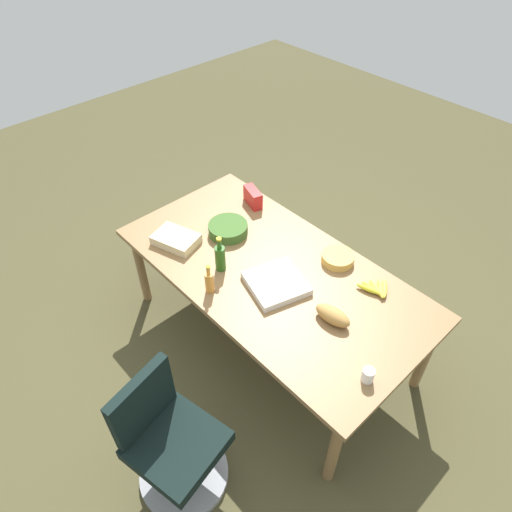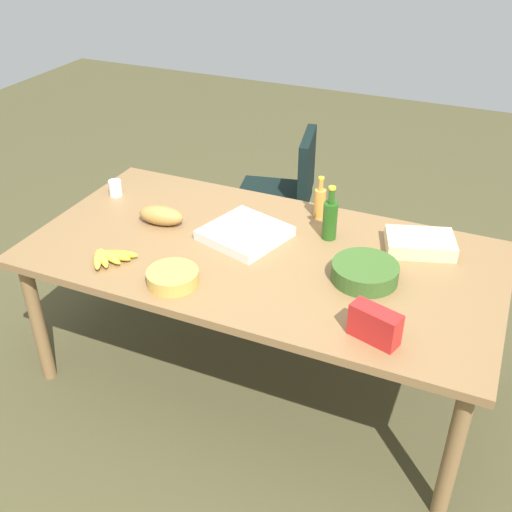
{
  "view_description": "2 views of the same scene",
  "coord_description": "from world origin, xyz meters",
  "px_view_note": "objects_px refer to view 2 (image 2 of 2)",
  "views": [
    {
      "loc": [
        -1.61,
        1.65,
        3.06
      ],
      "look_at": [
        0.14,
        0.03,
        0.83
      ],
      "focal_mm": 32.59,
      "sensor_mm": 36.0,
      "label": 1
    },
    {
      "loc": [
        0.97,
        -2.29,
        2.32
      ],
      "look_at": [
        0.01,
        -0.08,
        0.79
      ],
      "focal_mm": 42.86,
      "sensor_mm": 36.0,
      "label": 2
    }
  ],
  "objects_px": {
    "conference_table": "(262,263)",
    "bread_loaf": "(161,215)",
    "paper_cup": "(115,188)",
    "wine_bottle": "(330,219)",
    "chip_bag_red": "(375,325)",
    "salad_bowl": "(365,272)",
    "pizza_box": "(245,233)",
    "chip_bowl": "(173,277)",
    "banana_bunch": "(109,257)",
    "dressing_bottle": "(320,202)",
    "sheet_cake": "(420,243)",
    "office_chair": "(280,210)"
  },
  "relations": [
    {
      "from": "bread_loaf",
      "to": "chip_bowl",
      "type": "distance_m",
      "value": 0.55
    },
    {
      "from": "office_chair",
      "to": "pizza_box",
      "type": "height_order",
      "value": "office_chair"
    },
    {
      "from": "office_chair",
      "to": "salad_bowl",
      "type": "distance_m",
      "value": 1.56
    },
    {
      "from": "chip_bowl",
      "to": "dressing_bottle",
      "type": "bearing_deg",
      "value": 64.88
    },
    {
      "from": "office_chair",
      "to": "dressing_bottle",
      "type": "xyz_separation_m",
      "value": [
        0.5,
        -0.73,
        0.51
      ]
    },
    {
      "from": "banana_bunch",
      "to": "paper_cup",
      "type": "xyz_separation_m",
      "value": [
        -0.37,
        0.59,
        0.02
      ]
    },
    {
      "from": "salad_bowl",
      "to": "banana_bunch",
      "type": "height_order",
      "value": "salad_bowl"
    },
    {
      "from": "bread_loaf",
      "to": "paper_cup",
      "type": "distance_m",
      "value": 0.45
    },
    {
      "from": "pizza_box",
      "to": "sheet_cake",
      "type": "bearing_deg",
      "value": 32.89
    },
    {
      "from": "chip_bowl",
      "to": "bread_loaf",
      "type": "bearing_deg",
      "value": 126.27
    },
    {
      "from": "wine_bottle",
      "to": "chip_bag_red",
      "type": "height_order",
      "value": "wine_bottle"
    },
    {
      "from": "dressing_bottle",
      "to": "chip_bag_red",
      "type": "distance_m",
      "value": 1.0
    },
    {
      "from": "bread_loaf",
      "to": "pizza_box",
      "type": "xyz_separation_m",
      "value": [
        0.45,
        0.05,
        -0.03
      ]
    },
    {
      "from": "pizza_box",
      "to": "wine_bottle",
      "type": "height_order",
      "value": "wine_bottle"
    },
    {
      "from": "chip_bowl",
      "to": "banana_bunch",
      "type": "bearing_deg",
      "value": 174.22
    },
    {
      "from": "bread_loaf",
      "to": "pizza_box",
      "type": "relative_size",
      "value": 0.67
    },
    {
      "from": "conference_table",
      "to": "bread_loaf",
      "type": "bearing_deg",
      "value": 176.05
    },
    {
      "from": "conference_table",
      "to": "dressing_bottle",
      "type": "relative_size",
      "value": 9.81
    },
    {
      "from": "bread_loaf",
      "to": "chip_bowl",
      "type": "xyz_separation_m",
      "value": [
        0.32,
        -0.44,
        -0.02
      ]
    },
    {
      "from": "office_chair",
      "to": "sheet_cake",
      "type": "height_order",
      "value": "office_chair"
    },
    {
      "from": "sheet_cake",
      "to": "pizza_box",
      "type": "bearing_deg",
      "value": -163.91
    },
    {
      "from": "pizza_box",
      "to": "chip_bag_red",
      "type": "bearing_deg",
      "value": -16.14
    },
    {
      "from": "dressing_bottle",
      "to": "banana_bunch",
      "type": "height_order",
      "value": "dressing_bottle"
    },
    {
      "from": "salad_bowl",
      "to": "bread_loaf",
      "type": "height_order",
      "value": "bread_loaf"
    },
    {
      "from": "pizza_box",
      "to": "banana_bunch",
      "type": "relative_size",
      "value": 1.64
    },
    {
      "from": "chip_bowl",
      "to": "sheet_cake",
      "type": "height_order",
      "value": "sheet_cake"
    },
    {
      "from": "conference_table",
      "to": "paper_cup",
      "type": "height_order",
      "value": "paper_cup"
    },
    {
      "from": "office_chair",
      "to": "chip_bag_red",
      "type": "height_order",
      "value": "chip_bag_red"
    },
    {
      "from": "banana_bunch",
      "to": "sheet_cake",
      "type": "distance_m",
      "value": 1.47
    },
    {
      "from": "conference_table",
      "to": "chip_bag_red",
      "type": "bearing_deg",
      "value": -32.73
    },
    {
      "from": "banana_bunch",
      "to": "wine_bottle",
      "type": "distance_m",
      "value": 1.07
    },
    {
      "from": "salad_bowl",
      "to": "chip_bag_red",
      "type": "height_order",
      "value": "chip_bag_red"
    },
    {
      "from": "chip_bowl",
      "to": "chip_bag_red",
      "type": "xyz_separation_m",
      "value": [
        0.91,
        -0.02,
        0.04
      ]
    },
    {
      "from": "conference_table",
      "to": "office_chair",
      "type": "xyz_separation_m",
      "value": [
        -0.36,
        1.17,
        -0.35
      ]
    },
    {
      "from": "banana_bunch",
      "to": "chip_bag_red",
      "type": "distance_m",
      "value": 1.27
    },
    {
      "from": "conference_table",
      "to": "bread_loaf",
      "type": "xyz_separation_m",
      "value": [
        -0.58,
        0.04,
        0.12
      ]
    },
    {
      "from": "salad_bowl",
      "to": "pizza_box",
      "type": "relative_size",
      "value": 0.83
    },
    {
      "from": "banana_bunch",
      "to": "chip_bag_red",
      "type": "relative_size",
      "value": 1.1
    },
    {
      "from": "paper_cup",
      "to": "wine_bottle",
      "type": "bearing_deg",
      "value": 1.44
    },
    {
      "from": "conference_table",
      "to": "salad_bowl",
      "type": "xyz_separation_m",
      "value": [
        0.51,
        -0.04,
        0.11
      ]
    },
    {
      "from": "chip_bowl",
      "to": "sheet_cake",
      "type": "bearing_deg",
      "value": 37.51
    },
    {
      "from": "dressing_bottle",
      "to": "paper_cup",
      "type": "relative_size",
      "value": 2.55
    },
    {
      "from": "banana_bunch",
      "to": "pizza_box",
      "type": "bearing_deg",
      "value": 42.71
    },
    {
      "from": "dressing_bottle",
      "to": "chip_bag_red",
      "type": "height_order",
      "value": "dressing_bottle"
    },
    {
      "from": "salad_bowl",
      "to": "sheet_cake",
      "type": "xyz_separation_m",
      "value": [
        0.17,
        0.36,
        -0.01
      ]
    },
    {
      "from": "conference_table",
      "to": "office_chair",
      "type": "bearing_deg",
      "value": 107.27
    },
    {
      "from": "pizza_box",
      "to": "paper_cup",
      "type": "xyz_separation_m",
      "value": [
        -0.86,
        0.14,
        0.02
      ]
    },
    {
      "from": "office_chair",
      "to": "pizza_box",
      "type": "xyz_separation_m",
      "value": [
        0.24,
        -1.08,
        0.44
      ]
    },
    {
      "from": "banana_bunch",
      "to": "chip_bowl",
      "type": "xyz_separation_m",
      "value": [
        0.36,
        -0.04,
        0.01
      ]
    },
    {
      "from": "sheet_cake",
      "to": "chip_bag_red",
      "type": "relative_size",
      "value": 1.6
    }
  ]
}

